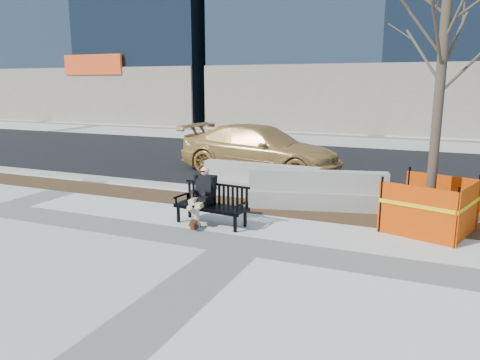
# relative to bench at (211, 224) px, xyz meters

# --- Properties ---
(ground) EXTENTS (120.00, 120.00, 0.00)m
(ground) POSITION_rel_bench_xyz_m (1.08, -0.91, 0.00)
(ground) COLOR beige
(ground) RESTS_ON ground
(mulch_strip) EXTENTS (40.00, 1.20, 0.02)m
(mulch_strip) POSITION_rel_bench_xyz_m (1.08, 1.69, 0.00)
(mulch_strip) COLOR #47301C
(mulch_strip) RESTS_ON ground
(asphalt_street) EXTENTS (60.00, 10.40, 0.01)m
(asphalt_street) POSITION_rel_bench_xyz_m (1.08, 7.89, 0.00)
(asphalt_street) COLOR black
(asphalt_street) RESTS_ON ground
(curb) EXTENTS (60.00, 0.25, 0.12)m
(curb) POSITION_rel_bench_xyz_m (1.08, 2.64, 0.06)
(curb) COLOR #9E9B93
(curb) RESTS_ON ground
(bench) EXTENTS (1.65, 0.73, 0.85)m
(bench) POSITION_rel_bench_xyz_m (0.00, 0.00, 0.00)
(bench) COLOR black
(bench) RESTS_ON ground
(seated_man) EXTENTS (0.59, 0.89, 1.18)m
(seated_man) POSITION_rel_bench_xyz_m (-0.22, 0.07, 0.00)
(seated_man) COLOR black
(seated_man) RESTS_ON ground
(tree_fence) EXTENTS (2.82, 2.82, 5.63)m
(tree_fence) POSITION_rel_bench_xyz_m (4.19, 1.33, 0.00)
(tree_fence) COLOR #FF4100
(tree_fence) RESTS_ON ground
(sedan) EXTENTS (5.63, 2.82, 1.57)m
(sedan) POSITION_rel_bench_xyz_m (-1.05, 5.65, 0.00)
(sedan) COLOR #B98A48
(sedan) RESTS_ON ground
(jersey_barrier_left) EXTENTS (3.14, 0.72, 0.89)m
(jersey_barrier_left) POSITION_rel_bench_xyz_m (0.13, 2.59, 0.00)
(jersey_barrier_left) COLOR #9C9992
(jersey_barrier_left) RESTS_ON ground
(jersey_barrier_right) EXTENTS (3.25, 1.37, 0.91)m
(jersey_barrier_right) POSITION_rel_bench_xyz_m (1.73, 2.11, 0.00)
(jersey_barrier_right) COLOR gray
(jersey_barrier_right) RESTS_ON ground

